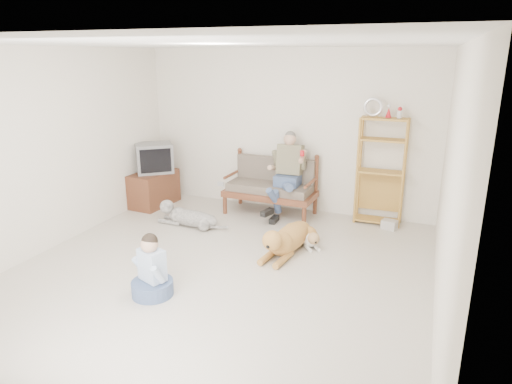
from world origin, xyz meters
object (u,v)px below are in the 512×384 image
at_px(loveseat, 271,185).
at_px(golden_retriever, 287,239).
at_px(etagere, 381,170).
at_px(tv_stand, 154,189).

bearing_deg(loveseat, golden_retriever, -60.61).
distance_m(etagere, tv_stand, 3.91).
distance_m(loveseat, tv_stand, 2.13).
height_order(loveseat, golden_retriever, loveseat).
bearing_deg(etagere, tv_stand, -172.21).
relative_size(etagere, tv_stand, 2.11).
height_order(etagere, golden_retriever, etagere).
relative_size(loveseat, golden_retriever, 1.01).
bearing_deg(etagere, loveseat, -175.18).
xyz_separation_m(loveseat, tv_stand, (-2.09, -0.38, -0.19)).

